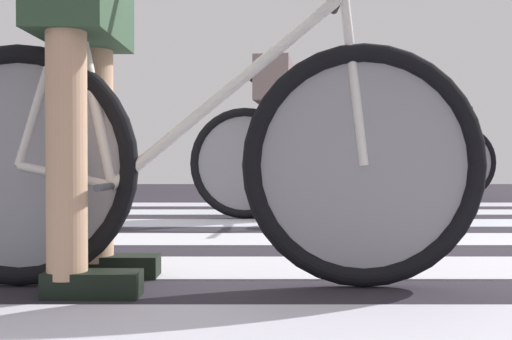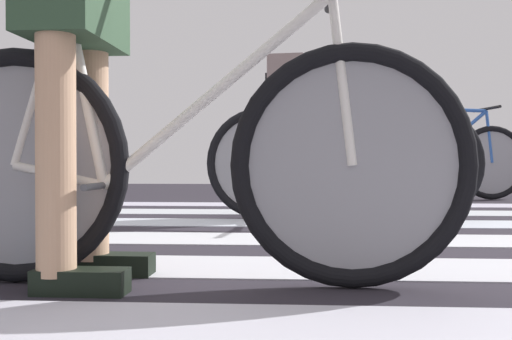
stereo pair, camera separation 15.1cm
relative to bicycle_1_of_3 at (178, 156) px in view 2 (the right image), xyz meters
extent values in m
cube|color=#27232B|center=(0.57, 1.03, -0.40)|extent=(18.00, 14.00, 0.02)
cube|color=silver|center=(0.44, -0.46, -0.38)|extent=(5.20, 0.44, 0.00)
cube|color=#BAB9C1|center=(0.70, 0.31, -0.38)|extent=(5.20, 0.44, 0.00)
cube|color=silver|center=(0.49, 1.07, -0.38)|extent=(5.20, 0.44, 0.00)
cube|color=#B6BDC8|center=(0.67, 1.82, -0.38)|extent=(5.20, 0.44, 0.00)
cube|color=#B6BBC2|center=(0.59, 2.58, -0.38)|extent=(5.20, 0.44, 0.00)
cube|color=#B9B4C7|center=(0.67, 3.34, -0.38)|extent=(5.20, 0.44, 0.00)
torus|color=black|center=(-0.51, 0.01, -0.03)|extent=(0.72, 0.07, 0.72)
torus|color=black|center=(0.51, -0.01, -0.03)|extent=(0.72, 0.07, 0.72)
cylinder|color=gray|center=(-0.51, 0.01, -0.03)|extent=(0.61, 0.02, 0.61)
cylinder|color=gray|center=(0.51, -0.01, -0.03)|extent=(0.61, 0.02, 0.61)
cylinder|color=white|center=(0.11, 0.00, 0.19)|extent=(0.70, 0.05, 0.59)
cylinder|color=white|center=(-0.29, 0.00, 0.20)|extent=(0.15, 0.04, 0.59)
cylinder|color=white|center=(-0.37, 0.01, -0.06)|extent=(0.29, 0.03, 0.09)
cylinder|color=white|center=(-0.43, 0.01, 0.23)|extent=(0.18, 0.03, 0.53)
cylinder|color=white|center=(0.48, -0.01, 0.22)|extent=(0.09, 0.03, 0.50)
cylinder|color=#4C4C51|center=(-0.23, 0.00, -0.09)|extent=(0.03, 0.34, 0.02)
cylinder|color=tan|center=(-0.31, 0.15, 0.12)|extent=(0.11, 0.11, 0.91)
cylinder|color=tan|center=(-0.32, -0.13, 0.12)|extent=(0.11, 0.11, 0.91)
cube|color=black|center=(-0.24, 0.14, -0.35)|extent=(0.26, 0.10, 0.07)
cube|color=black|center=(-0.25, -0.14, -0.35)|extent=(0.26, 0.10, 0.07)
torus|color=black|center=(0.12, 2.10, -0.03)|extent=(0.72, 0.15, 0.72)
torus|color=black|center=(1.13, 1.96, -0.03)|extent=(0.72, 0.15, 0.72)
cylinder|color=gray|center=(0.12, 2.10, -0.03)|extent=(0.60, 0.09, 0.61)
cylinder|color=gray|center=(1.13, 1.96, -0.03)|extent=(0.60, 0.09, 0.61)
cylinder|color=black|center=(0.68, 2.03, 0.48)|extent=(0.80, 0.14, 0.05)
cylinder|color=black|center=(0.74, 2.02, 0.19)|extent=(0.70, 0.13, 0.59)
cylinder|color=black|center=(0.34, 2.07, 0.20)|extent=(0.16, 0.05, 0.59)
cylinder|color=black|center=(0.26, 2.08, -0.06)|extent=(0.29, 0.06, 0.09)
cylinder|color=black|center=(0.20, 2.09, 0.23)|extent=(0.19, 0.05, 0.53)
cylinder|color=black|center=(1.10, 1.97, 0.22)|extent=(0.09, 0.04, 0.50)
cube|color=black|center=(0.28, 2.08, 0.52)|extent=(0.25, 0.12, 0.05)
cylinder|color=black|center=(1.07, 1.97, 0.49)|extent=(0.10, 0.52, 0.03)
cylinder|color=#4C4C51|center=(0.40, 2.06, -0.09)|extent=(0.07, 0.34, 0.02)
cylinder|color=tan|center=(0.33, 2.21, 0.13)|extent=(0.11, 0.11, 0.93)
cylinder|color=tan|center=(0.29, 1.94, 0.13)|extent=(0.11, 0.11, 0.93)
cube|color=#6A5958|center=(0.31, 2.08, 0.50)|extent=(0.27, 0.44, 0.28)
cube|color=black|center=(0.40, 2.20, -0.35)|extent=(0.27, 0.13, 0.07)
cube|color=black|center=(0.36, 1.93, -0.35)|extent=(0.27, 0.13, 0.07)
torus|color=black|center=(1.25, 4.01, -0.03)|extent=(0.71, 0.18, 0.72)
torus|color=black|center=(2.25, 4.18, -0.03)|extent=(0.71, 0.18, 0.72)
cylinder|color=gray|center=(1.25, 4.01, -0.03)|extent=(0.60, 0.11, 0.61)
cylinder|color=gray|center=(2.25, 4.18, -0.03)|extent=(0.60, 0.11, 0.61)
cylinder|color=#2D58AC|center=(1.80, 4.10, 0.48)|extent=(0.79, 0.17, 0.05)
cylinder|color=#2D58AC|center=(1.86, 4.11, 0.19)|extent=(0.70, 0.16, 0.59)
cylinder|color=#2D58AC|center=(1.46, 4.04, 0.20)|extent=(0.16, 0.06, 0.59)
cylinder|color=#2D58AC|center=(1.38, 4.03, -0.06)|extent=(0.29, 0.08, 0.09)
cylinder|color=#2D58AC|center=(1.32, 4.02, 0.23)|extent=(0.19, 0.06, 0.53)
cylinder|color=#2D58AC|center=(2.22, 4.18, 0.22)|extent=(0.09, 0.04, 0.50)
cube|color=black|center=(1.40, 4.03, 0.52)|extent=(0.25, 0.13, 0.05)
cylinder|color=black|center=(2.19, 4.17, 0.49)|extent=(0.12, 0.52, 0.03)
cylinder|color=#4C4C51|center=(1.52, 4.05, -0.09)|extent=(0.08, 0.34, 0.02)
cylinder|color=tan|center=(1.41, 4.18, 0.11)|extent=(0.11, 0.11, 0.88)
cylinder|color=tan|center=(1.46, 3.90, 0.11)|extent=(0.11, 0.11, 0.88)
cube|color=#6C5956|center=(1.43, 4.04, 0.45)|extent=(0.29, 0.44, 0.28)
cube|color=#2E2654|center=(1.48, 4.19, -0.35)|extent=(0.27, 0.14, 0.07)
cube|color=#2E2654|center=(1.53, 3.91, -0.35)|extent=(0.27, 0.14, 0.07)
camera|label=1|loc=(0.20, -1.77, -0.02)|focal=42.21mm
camera|label=2|loc=(0.35, -1.77, -0.02)|focal=42.21mm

